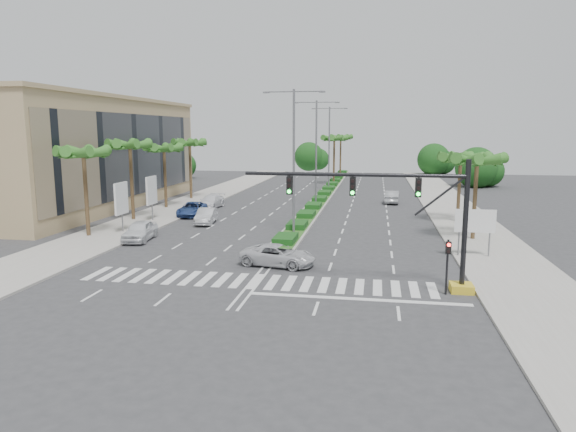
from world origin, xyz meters
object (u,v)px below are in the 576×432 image
object	(u,v)px
car_parked_d	(211,202)
car_right	(392,197)
car_parked_c	(192,209)
car_crossing	(278,255)
car_parked_b	(206,216)
car_parked_a	(140,231)

from	to	relation	value
car_parked_d	car_right	size ratio (longest dim) A/B	1.09
car_parked_c	car_right	size ratio (longest dim) A/B	1.10
car_crossing	car_right	size ratio (longest dim) A/B	1.06
car_parked_c	car_parked_d	world-z (taller)	car_parked_d
car_parked_b	car_right	size ratio (longest dim) A/B	0.95
car_parked_b	car_right	distance (m)	24.60
car_parked_c	car_crossing	world-z (taller)	car_parked_c
car_parked_a	car_parked_c	xyz separation A→B (m)	(-0.08, 12.08, -0.09)
car_parked_a	car_parked_b	bearing A→B (deg)	64.25
car_parked_a	car_parked_b	world-z (taller)	car_parked_a
car_crossing	car_right	xyz separation A→B (m)	(8.15, 30.96, 0.08)
car_parked_d	car_parked_a	bearing A→B (deg)	-87.50
car_parked_d	car_crossing	xyz separation A→B (m)	(12.24, -23.39, -0.05)
car_parked_d	car_right	bearing A→B (deg)	23.13
car_right	car_parked_d	bearing A→B (deg)	23.86
car_parked_a	car_parked_d	distance (m)	17.65
car_parked_d	car_parked_b	bearing A→B (deg)	-71.36
car_parked_b	car_crossing	bearing A→B (deg)	-63.01
car_parked_b	car_right	world-z (taller)	car_right
car_parked_a	car_right	size ratio (longest dim) A/B	1.01
car_crossing	car_parked_a	bearing A→B (deg)	75.51
car_parked_b	car_crossing	size ratio (longest dim) A/B	0.89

